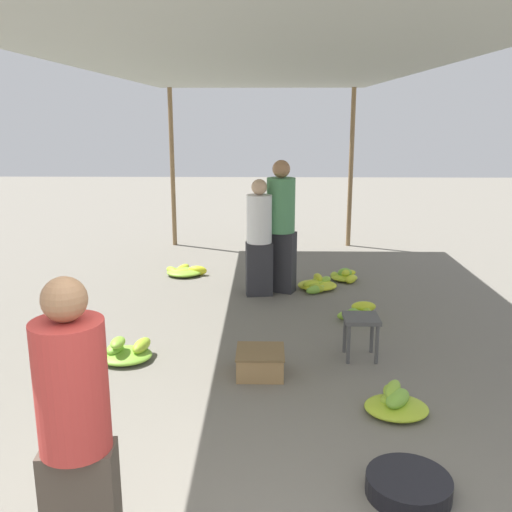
{
  "coord_description": "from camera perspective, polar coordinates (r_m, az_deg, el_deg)",
  "views": [
    {
      "loc": [
        0.11,
        -1.89,
        2.34
      ],
      "look_at": [
        0.0,
        3.58,
        0.98
      ],
      "focal_mm": 40.0,
      "sensor_mm": 36.0,
      "label": 1
    }
  ],
  "objects": [
    {
      "name": "canopy_post_back_right",
      "position": [
        10.38,
        9.47,
        8.58
      ],
      "size": [
        0.08,
        0.08,
        2.79
      ],
      "primitive_type": "cylinder",
      "color": "olive",
      "rests_on": "ground"
    },
    {
      "name": "vendor_foreground",
      "position": [
        3.02,
        -17.61,
        -16.41
      ],
      "size": [
        0.38,
        0.37,
        1.63
      ],
      "color": "#4C4238",
      "rests_on": "ground"
    },
    {
      "name": "canopy_post_back_left",
      "position": [
        10.41,
        -8.36,
        8.64
      ],
      "size": [
        0.08,
        0.08,
        2.79
      ],
      "primitive_type": "cylinder",
      "color": "olive",
      "rests_on": "ground"
    },
    {
      "name": "basin_black",
      "position": [
        3.99,
        15.0,
        -21.32
      ],
      "size": [
        0.54,
        0.54,
        0.13
      ],
      "color": "black",
      "rests_on": "ground"
    },
    {
      "name": "stool",
      "position": [
        5.69,
        10.46,
        -6.78
      ],
      "size": [
        0.34,
        0.34,
        0.43
      ],
      "color": "#4C4C4C",
      "rests_on": "ground"
    },
    {
      "name": "banana_pile_right_3",
      "position": [
        7.87,
        6.11,
        -2.88
      ],
      "size": [
        0.54,
        0.61,
        0.21
      ],
      "color": "#AECA2D",
      "rests_on": "ground"
    },
    {
      "name": "crate_near",
      "position": [
        5.35,
        0.43,
        -10.58
      ],
      "size": [
        0.44,
        0.44,
        0.23
      ],
      "color": "#9E7A4C",
      "rests_on": "ground"
    },
    {
      "name": "shopper_walking_far",
      "position": [
        7.41,
        0.32,
        2.0
      ],
      "size": [
        0.37,
        0.37,
        1.54
      ],
      "color": "#2D2D33",
      "rests_on": "ground"
    },
    {
      "name": "banana_pile_right_1",
      "position": [
        8.33,
        8.86,
        -1.96
      ],
      "size": [
        0.41,
        0.44,
        0.19
      ],
      "color": "#CBD528",
      "rests_on": "ground"
    },
    {
      "name": "banana_pile_right_0",
      "position": [
        4.87,
        13.79,
        -14.08
      ],
      "size": [
        0.51,
        0.48,
        0.21
      ],
      "color": "#8ABC33",
      "rests_on": "ground"
    },
    {
      "name": "canopy_tarp",
      "position": [
        6.23,
        0.14,
        18.33
      ],
      "size": [
        3.59,
        8.44,
        0.04
      ],
      "primitive_type": "cube",
      "color": "#9EA399",
      "rests_on": "canopy_post_front_left"
    },
    {
      "name": "banana_pile_right_2",
      "position": [
        6.79,
        10.26,
        -5.75
      ],
      "size": [
        0.48,
        0.44,
        0.2
      ],
      "color": "#72B238",
      "rests_on": "ground"
    },
    {
      "name": "banana_pile_left_0",
      "position": [
        5.8,
        -13.06,
        -9.39
      ],
      "size": [
        0.58,
        0.46,
        0.24
      ],
      "color": "#A3C62F",
      "rests_on": "ground"
    },
    {
      "name": "banana_pile_left_1",
      "position": [
        8.59,
        -7.16,
        -1.54
      ],
      "size": [
        0.68,
        0.6,
        0.15
      ],
      "color": "yellow",
      "rests_on": "ground"
    },
    {
      "name": "shopper_walking_mid",
      "position": [
        7.57,
        2.48,
        3.15
      ],
      "size": [
        0.49,
        0.49,
        1.77
      ],
      "color": "#2D2D33",
      "rests_on": "ground"
    }
  ]
}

